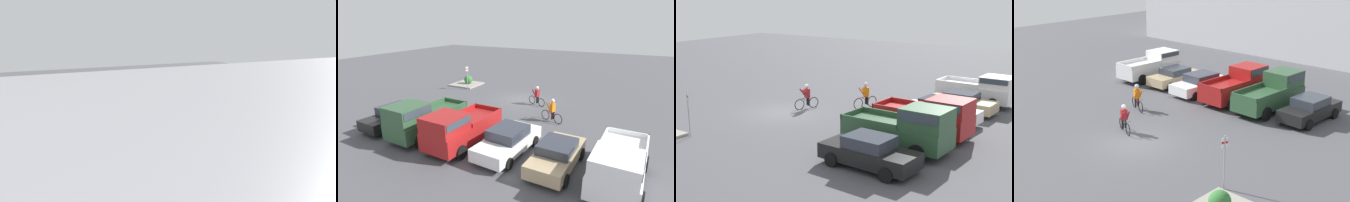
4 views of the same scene
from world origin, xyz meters
The scene contains 12 objects.
ground_plane centered at (0.00, 0.00, 0.00)m, with size 80.00×80.00×0.00m, color #4C4C51.
pickup_truck_0 centered at (-8.85, 9.79, 1.08)m, with size 2.38×5.05×2.08m.
sedan_0 centered at (-6.06, 9.45, 0.69)m, with size 2.08×4.31×1.37m.
sedan_1 centered at (-3.26, 9.19, 0.73)m, with size 2.28×4.69×1.48m.
pickup_truck_1 centered at (-0.45, 9.81, 1.13)m, with size 2.44×5.16×2.21m.
pickup_truck_2 centered at (2.36, 9.80, 1.20)m, with size 2.40×5.36×2.34m.
sedan_2 centered at (5.14, 9.43, 0.74)m, with size 2.19×4.55×1.49m.
cyclist_0 centered at (-1.61, 0.65, 0.84)m, with size 1.68×0.71×1.66m.
cyclist_1 centered at (-3.94, 3.72, 0.89)m, with size 1.77×0.74×1.73m.
fire_lane_sign centered at (6.56, -0.76, 1.50)m, with size 0.14×0.29×2.50m.
curb_island centered at (7.92, -2.44, 0.07)m, with size 2.92×2.88×0.15m, color gray.
shrub centered at (7.74, -2.53, 0.61)m, with size 0.91×0.91×0.91m.
Camera 1 is at (11.57, 28.03, 7.83)m, focal length 28.00 mm.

